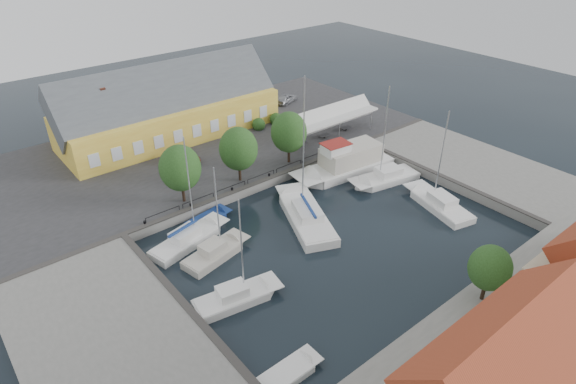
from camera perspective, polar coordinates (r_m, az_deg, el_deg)
The scene contains 20 objects.
ground at distance 47.55m, azimuth 4.58°, elevation -4.43°, with size 140.00×140.00×0.00m, color black.
north_quay at distance 63.52m, azimuth -9.76°, elevation 5.34°, with size 56.00×26.00×1.00m, color #2D2D30.
west_quay at distance 37.54m, azimuth -19.62°, elevation -17.29°, with size 12.00×24.00×1.00m, color slate.
east_quay at distance 61.76m, azimuth 21.02°, elevation 2.85°, with size 12.00×24.00×1.00m, color slate.
south_bank at distance 38.91m, azimuth 27.28°, elevation -17.36°, with size 56.00×14.00×1.00m, color slate.
quay_edge_fittings at distance 49.90m, azimuth 0.92°, elevation -0.99°, with size 56.00×24.72×0.40m.
warehouse at distance 65.38m, azimuth -14.46°, elevation 9.31°, with size 28.56×14.00×9.55m.
tent_canopy at distance 63.61m, azimuth 5.03°, elevation 8.85°, with size 14.00×4.00×2.83m.
quay_trees at distance 52.15m, azimuth -5.89°, elevation 5.11°, with size 18.20×4.20×6.30m.
car_silver at distance 75.71m, azimuth -0.18°, elevation 11.03°, with size 1.69×4.21×1.43m, color #9D9FA4.
car_red at distance 58.32m, azimuth -12.60°, elevation 3.97°, with size 1.56×4.48×1.47m, color #591C14.
center_sailboat at distance 48.56m, azimuth 2.12°, elevation -2.99°, with size 7.39×11.55×15.13m.
trawler at distance 57.44m, azimuth 6.91°, elevation 3.28°, with size 13.44×5.24×5.00m.
east_boat_a at distance 56.53m, azimuth 11.46°, elevation 1.51°, with size 8.85×4.41×12.04m.
east_boat_c at distance 53.04m, azimuth 17.42°, elevation -1.49°, with size 4.70×8.98×11.06m.
west_boat_a at distance 46.41m, azimuth -11.68°, elevation -5.65°, with size 8.69×4.28×11.22m.
west_boat_b at distance 44.31m, azimuth -8.59°, elevation -7.32°, with size 7.04×3.66×9.48m.
west_boat_c at distance 39.70m, azimuth -6.16°, elevation -12.49°, with size 7.54×3.49×10.03m.
launch_sw at distance 34.79m, azimuth 0.02°, elevation -20.85°, with size 4.89×1.89×0.98m.
launch_nw at distance 49.21m, azimuth -9.45°, elevation -3.33°, with size 5.07×2.70×0.88m.
Camera 1 is at (-27.32, -27.64, 27.40)m, focal length 30.00 mm.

